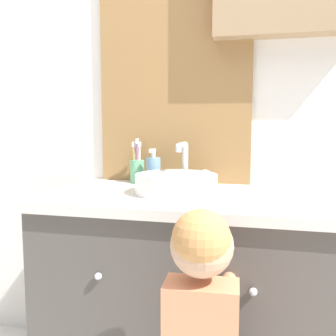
{
  "coord_description": "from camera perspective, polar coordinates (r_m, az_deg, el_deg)",
  "views": [
    {
      "loc": [
        0.24,
        -1.03,
        1.06
      ],
      "look_at": [
        -0.07,
        0.26,
        0.91
      ],
      "focal_mm": 40.0,
      "sensor_mm": 36.0,
      "label": 1
    }
  ],
  "objects": [
    {
      "name": "vanity_counter",
      "position": [
        1.51,
        3.04,
        -19.1
      ],
      "size": [
        1.08,
        0.58,
        0.81
      ],
      "color": "#4C4742",
      "rests_on": "ground_plane"
    },
    {
      "name": "toothbrush_holder",
      "position": [
        1.65,
        -4.73,
        -0.23
      ],
      "size": [
        0.06,
        0.06,
        0.19
      ],
      "color": "#66B27F",
      "rests_on": "vanity_counter"
    },
    {
      "name": "wall_back",
      "position": [
        1.68,
        5.91,
        14.4
      ],
      "size": [
        3.2,
        0.18,
        2.5
      ],
      "color": "silver",
      "rests_on": "ground_plane"
    },
    {
      "name": "sink_basin",
      "position": [
        1.4,
        1.44,
        -2.2
      ],
      "size": [
        0.31,
        0.36,
        0.19
      ],
      "color": "white",
      "rests_on": "vanity_counter"
    },
    {
      "name": "soap_dispenser",
      "position": [
        1.58,
        -2.26,
        -0.39
      ],
      "size": [
        0.06,
        0.06,
        0.15
      ],
      "color": "#6B93B2",
      "rests_on": "vanity_counter"
    }
  ]
}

